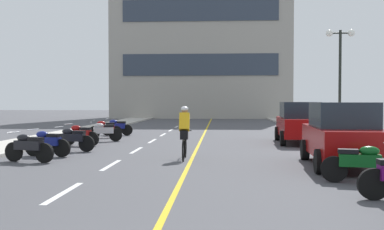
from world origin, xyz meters
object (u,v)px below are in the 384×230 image
at_px(street_lamp_mid, 340,59).
at_px(parked_car_near, 342,134).
at_px(motorcycle_5, 47,142).
at_px(parked_car_mid, 300,122).
at_px(motorcycle_10, 117,127).
at_px(motorcycle_4, 29,147).
at_px(cyclist_rider, 184,131).
at_px(motorcycle_6, 72,139).
at_px(motorcycle_7, 80,134).
at_px(motorcycle_9, 105,129).
at_px(motorcycle_3, 360,163).
at_px(motorcycle_8, 103,131).

bearing_deg(street_lamp_mid, parked_car_near, -104.09).
xyz_separation_m(parked_car_near, motorcycle_5, (-9.23, 1.78, -0.44)).
bearing_deg(parked_car_mid, motorcycle_10, 156.38).
bearing_deg(motorcycle_4, parked_car_near, -2.17).
bearing_deg(motorcycle_10, motorcycle_4, -91.12).
distance_m(parked_car_near, cyclist_rider, 4.79).
height_order(parked_car_mid, motorcycle_5, parked_car_mid).
height_order(street_lamp_mid, motorcycle_6, street_lamp_mid).
xyz_separation_m(parked_car_mid, motorcycle_7, (-9.33, -1.76, -0.44)).
xyz_separation_m(motorcycle_6, motorcycle_7, (-0.39, 2.13, 0.00)).
relative_size(parked_car_mid, motorcycle_9, 2.57).
distance_m(street_lamp_mid, motorcycle_3, 14.06).
bearing_deg(cyclist_rider, motorcycle_5, 174.98).
distance_m(street_lamp_mid, cyclist_rider, 12.16).
height_order(street_lamp_mid, motorcycle_9, street_lamp_mid).
distance_m(parked_car_mid, motorcycle_10, 9.93).
relative_size(street_lamp_mid, motorcycle_7, 3.21).
height_order(parked_car_near, motorcycle_5, parked_car_near).
xyz_separation_m(parked_car_near, motorcycle_8, (-8.80, 7.43, -0.44)).
xyz_separation_m(motorcycle_4, motorcycle_9, (-0.01, 9.20, 0.00)).
bearing_deg(motorcycle_9, motorcycle_4, -89.91).
xyz_separation_m(parked_car_near, motorcycle_6, (-8.88, 3.35, -0.44)).
height_order(parked_car_near, cyclist_rider, parked_car_near).
bearing_deg(motorcycle_10, motorcycle_8, -86.41).
height_order(motorcycle_6, motorcycle_8, same).
xyz_separation_m(motorcycle_3, motorcycle_10, (-8.73, 13.88, 0.00)).
bearing_deg(motorcycle_3, motorcycle_10, 122.19).
xyz_separation_m(motorcycle_5, motorcycle_8, (0.43, 5.65, 0.00)).
distance_m(motorcycle_5, motorcycle_7, 3.70).
xyz_separation_m(motorcycle_5, motorcycle_10, (0.19, 9.44, 0.00)).
xyz_separation_m(motorcycle_9, motorcycle_10, (0.23, 1.66, 0.00)).
xyz_separation_m(motorcycle_10, cyclist_rider, (4.45, -9.84, 0.41)).
bearing_deg(cyclist_rider, motorcycle_3, -43.26).
relative_size(motorcycle_7, motorcycle_8, 1.02).
xyz_separation_m(motorcycle_3, motorcycle_5, (-8.93, 4.44, 0.00)).
bearing_deg(parked_car_near, motorcycle_5, 169.10).
bearing_deg(motorcycle_4, parked_car_mid, 36.51).
relative_size(parked_car_near, motorcycle_3, 2.54).
bearing_deg(motorcycle_8, motorcycle_9, 102.31).
bearing_deg(motorcycle_7, cyclist_rider, -41.25).
relative_size(street_lamp_mid, parked_car_near, 1.26).
relative_size(motorcycle_3, motorcycle_8, 1.03).
bearing_deg(motorcycle_7, motorcycle_8, 76.42).
xyz_separation_m(motorcycle_3, motorcycle_6, (-8.58, 6.01, 0.00)).
xyz_separation_m(parked_car_near, parked_car_mid, (0.06, 7.24, 0.00)).
height_order(motorcycle_4, motorcycle_7, same).
bearing_deg(motorcycle_10, street_lamp_mid, -2.93).
xyz_separation_m(street_lamp_mid, parked_car_mid, (-2.61, -3.38, -3.12)).
height_order(motorcycle_3, motorcycle_7, same).
xyz_separation_m(parked_car_mid, motorcycle_6, (-8.94, -3.89, -0.44)).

